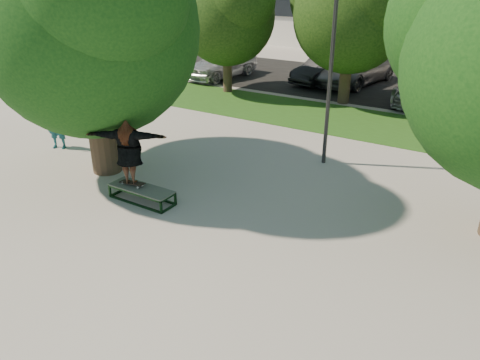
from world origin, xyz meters
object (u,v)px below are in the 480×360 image
Objects in this scene: grind_box at (142,194)px; bystander at (56,122)px; lamppost at (332,59)px; car_dark at (324,70)px; tree_left at (88,13)px; car_silver_b at (426,84)px; car_grey at (352,69)px; car_silver_a at (222,63)px.

grind_box is 0.99× the size of bystander.
car_dark is (-4.32, 10.22, -2.48)m from lamppost.
tree_left reaches higher than bystander.
tree_left reaches higher than car_silver_b.
tree_left is at bearing -89.63° from car_grey.
car_dark is 0.76× the size of car_grey.
tree_left is 4.46m from bystander.
car_silver_b is (8.98, 12.77, -0.14)m from bystander.
tree_left reaches higher than car_silver_a.
lamppost is 1.15× the size of car_silver_b.
car_grey is at bearing 24.94° from car_silver_a.
tree_left is at bearing 156.22° from grind_box.
tree_left is 1.16× the size of lamppost.
car_dark is (0.97, 14.13, -3.75)m from tree_left.
bystander reaches higher than grind_box.
lamppost reaches higher than car_dark.
lamppost is at bearing -55.19° from car_dark.
car_silver_b is (0.98, 9.29, -2.38)m from lamppost.
car_dark is at bearing 23.66° from car_silver_a.
lamppost reaches higher than car_grey.
grind_box is at bearing -23.78° from tree_left.
grind_box is 0.44× the size of car_dark.
bystander is (-5.04, 1.46, 0.72)m from grind_box.
car_silver_a reaches higher than car_silver_b.
grind_box is at bearing -120.92° from lamppost.
car_grey is (-0.04, 15.76, 0.56)m from grind_box.
car_silver_a reaches higher than car_dark.
lamppost reaches higher than grind_box.
bystander reaches higher than car_silver_a.
grind_box is 15.23m from car_dark.
car_silver_a is 0.87× the size of car_grey.
car_silver_b is at bearing -11.84° from car_grey.
lamppost is at bearing -36.39° from car_silver_a.
car_silver_a reaches higher than grind_box.
grind_box is 15.77m from car_grey.
car_silver_b is at bearing 1.93° from car_dark.
car_dark is 0.77× the size of car_silver_b.
car_grey is at bearing 105.49° from lamppost.
lamppost is 1.49× the size of car_dark.
car_dark is at bearing 167.20° from car_silver_b.
lamppost is at bearing 59.08° from grind_box.
car_dark is (5.21, 1.72, -0.12)m from car_silver_a.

